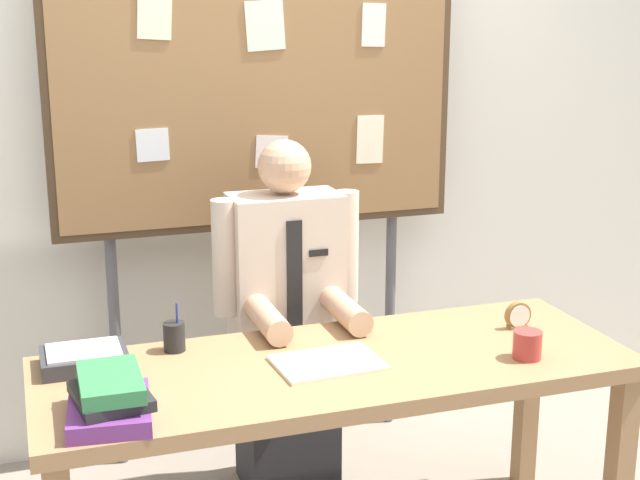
{
  "coord_description": "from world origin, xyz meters",
  "views": [
    {
      "loc": [
        -0.91,
        -2.53,
        1.83
      ],
      "look_at": [
        0.0,
        0.17,
        1.08
      ],
      "focal_mm": 51.51,
      "sensor_mm": 36.0,
      "label": 1
    }
  ],
  "objects_px": {
    "person": "(287,334)",
    "open_notebook": "(328,363)",
    "bulletin_board": "(257,87)",
    "pen_holder": "(174,336)",
    "desk_clock": "(518,317)",
    "coffee_mug": "(527,345)",
    "book_stack": "(110,399)",
    "desk": "(337,387)",
    "paper_tray": "(84,358)"
  },
  "relations": [
    {
      "from": "paper_tray",
      "to": "open_notebook",
      "type": "bearing_deg",
      "value": -17.44
    },
    {
      "from": "person",
      "to": "bulletin_board",
      "type": "height_order",
      "value": "bulletin_board"
    },
    {
      "from": "desk",
      "to": "desk_clock",
      "type": "relative_size",
      "value": 20.04
    },
    {
      "from": "desk_clock",
      "to": "pen_holder",
      "type": "xyz_separation_m",
      "value": [
        -1.16,
        0.17,
        0.01
      ]
    },
    {
      "from": "bulletin_board",
      "to": "open_notebook",
      "type": "distance_m",
      "value": 1.21
    },
    {
      "from": "bulletin_board",
      "to": "open_notebook",
      "type": "xyz_separation_m",
      "value": [
        -0.04,
        -0.94,
        -0.76
      ]
    },
    {
      "from": "open_notebook",
      "to": "pen_holder",
      "type": "bearing_deg",
      "value": 147.83
    },
    {
      "from": "paper_tray",
      "to": "desk_clock",
      "type": "bearing_deg",
      "value": -4.91
    },
    {
      "from": "person",
      "to": "paper_tray",
      "type": "xyz_separation_m",
      "value": [
        -0.76,
        -0.35,
        0.13
      ]
    },
    {
      "from": "bulletin_board",
      "to": "coffee_mug",
      "type": "xyz_separation_m",
      "value": [
        0.57,
        -1.09,
        -0.73
      ]
    },
    {
      "from": "person",
      "to": "coffee_mug",
      "type": "xyz_separation_m",
      "value": [
        0.57,
        -0.72,
        0.15
      ]
    },
    {
      "from": "desk",
      "to": "bulletin_board",
      "type": "distance_m",
      "value": 1.26
    },
    {
      "from": "open_notebook",
      "to": "bulletin_board",
      "type": "bearing_deg",
      "value": 87.65
    },
    {
      "from": "coffee_mug",
      "to": "pen_holder",
      "type": "relative_size",
      "value": 0.57
    },
    {
      "from": "bulletin_board",
      "to": "pen_holder",
      "type": "relative_size",
      "value": 13.14
    },
    {
      "from": "desk_clock",
      "to": "open_notebook",
      "type": "bearing_deg",
      "value": -172.09
    },
    {
      "from": "desk",
      "to": "bulletin_board",
      "type": "bearing_deg",
      "value": 89.99
    },
    {
      "from": "desk",
      "to": "bulletin_board",
      "type": "relative_size",
      "value": 0.89
    },
    {
      "from": "bulletin_board",
      "to": "paper_tray",
      "type": "height_order",
      "value": "bulletin_board"
    },
    {
      "from": "book_stack",
      "to": "desk_clock",
      "type": "distance_m",
      "value": 1.43
    },
    {
      "from": "coffee_mug",
      "to": "bulletin_board",
      "type": "bearing_deg",
      "value": 117.73
    },
    {
      "from": "person",
      "to": "open_notebook",
      "type": "height_order",
      "value": "person"
    },
    {
      "from": "open_notebook",
      "to": "desk_clock",
      "type": "xyz_separation_m",
      "value": [
        0.73,
        0.1,
        0.04
      ]
    },
    {
      "from": "open_notebook",
      "to": "pen_holder",
      "type": "xyz_separation_m",
      "value": [
        -0.43,
        0.27,
        0.04
      ]
    },
    {
      "from": "open_notebook",
      "to": "paper_tray",
      "type": "height_order",
      "value": "paper_tray"
    },
    {
      "from": "book_stack",
      "to": "desk_clock",
      "type": "relative_size",
      "value": 3.4
    },
    {
      "from": "bulletin_board",
      "to": "desk_clock",
      "type": "relative_size",
      "value": 22.52
    },
    {
      "from": "person",
      "to": "bulletin_board",
      "type": "distance_m",
      "value": 0.95
    },
    {
      "from": "pen_holder",
      "to": "paper_tray",
      "type": "bearing_deg",
      "value": -171.14
    },
    {
      "from": "bulletin_board",
      "to": "book_stack",
      "type": "relative_size",
      "value": 6.62
    },
    {
      "from": "open_notebook",
      "to": "coffee_mug",
      "type": "distance_m",
      "value": 0.63
    },
    {
      "from": "desk_clock",
      "to": "coffee_mug",
      "type": "bearing_deg",
      "value": -114.54
    },
    {
      "from": "open_notebook",
      "to": "desk_clock",
      "type": "bearing_deg",
      "value": 7.91
    },
    {
      "from": "desk_clock",
      "to": "paper_tray",
      "type": "xyz_separation_m",
      "value": [
        -1.44,
        0.12,
        -0.01
      ]
    },
    {
      "from": "coffee_mug",
      "to": "pen_holder",
      "type": "height_order",
      "value": "pen_holder"
    },
    {
      "from": "person",
      "to": "desk_clock",
      "type": "relative_size",
      "value": 14.47
    },
    {
      "from": "desk",
      "to": "paper_tray",
      "type": "bearing_deg",
      "value": 164.8
    },
    {
      "from": "desk_clock",
      "to": "bulletin_board",
      "type": "bearing_deg",
      "value": 129.35
    },
    {
      "from": "open_notebook",
      "to": "coffee_mug",
      "type": "xyz_separation_m",
      "value": [
        0.61,
        -0.15,
        0.04
      ]
    },
    {
      "from": "desk_clock",
      "to": "desk",
      "type": "bearing_deg",
      "value": -173.28
    },
    {
      "from": "desk",
      "to": "pen_holder",
      "type": "xyz_separation_m",
      "value": [
        -0.47,
        0.25,
        0.14
      ]
    },
    {
      "from": "coffee_mug",
      "to": "book_stack",
      "type": "bearing_deg",
      "value": -179.32
    },
    {
      "from": "bulletin_board",
      "to": "coffee_mug",
      "type": "relative_size",
      "value": 23.24
    },
    {
      "from": "bulletin_board",
      "to": "pen_holder",
      "type": "bearing_deg",
      "value": -124.86
    },
    {
      "from": "desk_clock",
      "to": "book_stack",
      "type": "bearing_deg",
      "value": -169.25
    },
    {
      "from": "bulletin_board",
      "to": "book_stack",
      "type": "bearing_deg",
      "value": -122.94
    },
    {
      "from": "book_stack",
      "to": "pen_holder",
      "type": "distance_m",
      "value": 0.5
    },
    {
      "from": "book_stack",
      "to": "paper_tray",
      "type": "xyz_separation_m",
      "value": [
        -0.04,
        0.39,
        -0.03
      ]
    },
    {
      "from": "desk_clock",
      "to": "coffee_mug",
      "type": "xyz_separation_m",
      "value": [
        -0.11,
        -0.25,
        0.0
      ]
    },
    {
      "from": "bulletin_board",
      "to": "pen_holder",
      "type": "height_order",
      "value": "bulletin_board"
    }
  ]
}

